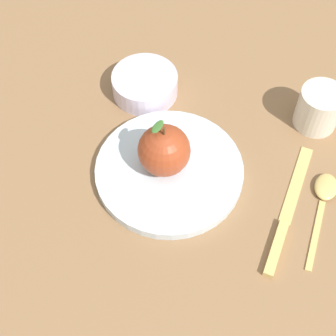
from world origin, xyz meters
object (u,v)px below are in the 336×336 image
(cup, at_px, (319,107))
(knife, at_px, (285,219))
(apple, at_px, (164,150))
(dinner_plate, at_px, (168,172))
(spoon, at_px, (324,196))
(side_bowl, at_px, (145,83))

(cup, distance_m, knife, 0.20)
(cup, bearing_deg, knife, 100.57)
(apple, bearing_deg, dinner_plate, 158.19)
(dinner_plate, height_order, cup, cup)
(cup, xyz_separation_m, knife, (-0.04, 0.19, -0.03))
(dinner_plate, xyz_separation_m, knife, (-0.18, -0.02, -0.01))
(dinner_plate, height_order, knife, dinner_plate)
(apple, relative_size, spoon, 0.55)
(cup, bearing_deg, apple, 53.30)
(dinner_plate, relative_size, cup, 3.23)
(spoon, bearing_deg, knife, 62.89)
(side_bowl, relative_size, cup, 1.59)
(knife, bearing_deg, cup, -79.43)
(spoon, bearing_deg, side_bowl, -6.23)
(side_bowl, height_order, spoon, side_bowl)
(cup, bearing_deg, dinner_plate, 55.34)
(side_bowl, xyz_separation_m, cup, (-0.27, -0.09, 0.02))
(apple, bearing_deg, cup, -126.70)
(dinner_plate, distance_m, knife, 0.18)
(side_bowl, xyz_separation_m, spoon, (-0.34, 0.04, -0.02))
(side_bowl, bearing_deg, cup, -161.54)
(dinner_plate, relative_size, spoon, 1.37)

